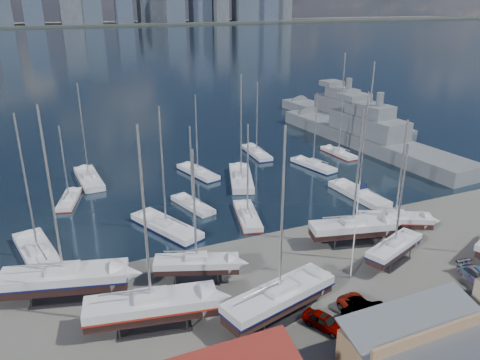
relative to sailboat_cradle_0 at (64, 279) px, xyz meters
name	(u,v)px	position (x,y,z in m)	size (l,w,h in m)	color
ground	(318,271)	(25.28, -5.65, -2.24)	(1400.00, 1400.00, 0.00)	#605E59
water	(69,44)	(25.28, 304.35, -2.39)	(1400.00, 600.00, 0.40)	#172435
far_shore	(49,25)	(25.28, 564.35, -1.14)	(1400.00, 80.00, 2.20)	#2D332D
shed_grey	(431,349)	(25.28, -21.65, -0.09)	(12.60, 8.40, 4.17)	#8C6B4C
sailboat_cradle_0	(64,279)	(0.00, 0.00, 0.00)	(12.54, 6.41, 19.25)	#2D2D33
sailboat_cradle_1	(152,306)	(6.71, -7.64, -0.03)	(12.08, 5.37, 18.66)	#2D2D33
sailboat_cradle_2	(197,264)	(12.75, -2.11, -0.25)	(8.99, 5.41, 14.34)	#2D2D33
sailboat_cradle_3	(279,297)	(17.65, -10.97, -0.05)	(11.83, 5.91, 18.24)	#2D2D33
sailboat_cradle_4	(352,228)	(32.32, -1.99, -0.14)	(10.47, 5.12, 16.44)	#2D2D33
sailboat_cradle_5	(394,247)	(33.83, -7.56, -0.28)	(8.73, 5.15, 13.82)	#2D2D33
sailboat_cradle_6	(395,220)	(38.61, -2.12, -0.24)	(9.16, 6.30, 14.64)	#2D2D33
sailboat_moored_0	(39,256)	(-2.30, 9.38, -1.93)	(5.56, 12.15, 17.54)	black
sailboat_moored_1	(69,200)	(2.28, 24.67, -1.93)	(4.38, 8.27, 11.90)	black
sailboat_moored_2	(89,180)	(5.94, 31.99, -1.92)	(3.69, 11.15, 16.60)	black
sailboat_moored_3	(166,228)	(12.85, 10.38, -1.93)	(7.28, 11.53, 16.75)	black
sailboat_moored_4	(193,205)	(18.13, 15.67, -1.91)	(4.35, 8.50, 12.37)	black
sailboat_moored_5	(198,173)	(23.11, 28.04, -1.93)	(4.95, 9.84, 14.17)	black
sailboat_moored_6	(247,217)	(23.68, 9.20, -1.93)	(4.72, 9.46, 13.63)	black
sailboat_moored_7	(241,180)	(28.50, 22.29, -1.91)	(7.19, 12.32, 17.96)	black
sailboat_moored_8	(256,154)	(36.78, 33.79, -1.93)	(3.30, 9.81, 14.44)	black
sailboat_moored_9	(359,195)	(41.91, 9.29, -1.92)	(3.66, 11.03, 16.42)	black
sailboat_moored_10	(313,166)	(42.85, 23.43, -1.93)	(4.56, 9.54, 13.76)	black
sailboat_moored_11	(339,153)	(51.07, 27.60, -1.93)	(2.89, 8.55, 12.58)	black
naval_ship_east	(367,138)	(59.63, 30.34, -0.57)	(10.79, 48.83, 18.36)	slate
naval_ship_west	(340,115)	(66.40, 49.08, -0.57)	(10.04, 41.30, 17.68)	slate
car_a	(324,321)	(20.69, -13.92, -1.55)	(1.64, 4.07, 1.39)	gray
car_b	(367,312)	(24.96, -14.43, -1.47)	(1.63, 4.67, 1.54)	gray
car_c	(365,312)	(24.78, -14.30, -1.48)	(2.53, 5.49, 1.53)	gray
car_d	(480,277)	(39.23, -14.40, -1.48)	(2.12, 5.21, 1.51)	gray
flagpole	(356,225)	(27.79, -8.18, 3.97)	(0.97, 0.12, 10.90)	white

